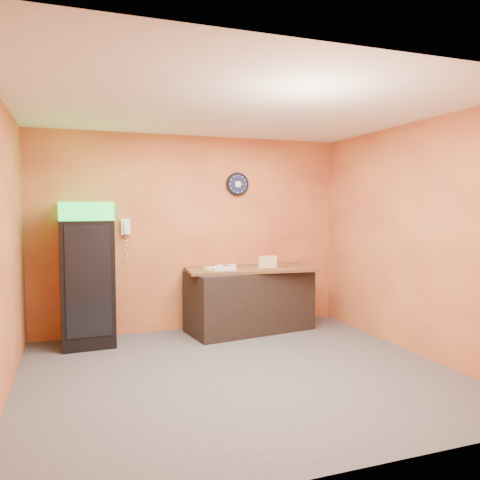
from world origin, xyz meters
name	(u,v)px	position (x,y,z in m)	size (l,w,h in m)	color
floor	(239,373)	(0.00, 0.00, 0.00)	(4.50, 4.50, 0.00)	#47474C
back_wall	(193,233)	(0.00, 2.00, 1.40)	(4.50, 0.02, 2.80)	orange
left_wall	(0,250)	(-2.25, 0.00, 1.40)	(0.02, 4.00, 2.80)	orange
right_wall	(414,238)	(2.25, 0.00, 1.40)	(0.02, 4.00, 2.80)	orange
ceiling	(239,108)	(0.00, 0.00, 2.80)	(4.50, 4.00, 0.02)	white
beverage_cooler	(87,276)	(-1.49, 1.61, 0.90)	(0.67, 0.68, 1.84)	black
prep_counter	(249,300)	(0.73, 1.61, 0.44)	(1.75, 0.78, 0.88)	black
wall_clock	(237,184)	(0.67, 1.97, 2.12)	(0.34, 0.06, 0.34)	black
wall_phone	(125,227)	(-0.96, 1.95, 1.51)	(0.12, 0.10, 0.22)	white
butcher_paper	(249,269)	(0.73, 1.61, 0.90)	(1.80, 0.82, 0.04)	brown
sub_roll_stack	(267,262)	(0.96, 1.50, 1.00)	(0.26, 0.09, 0.16)	beige
wrapped_sandwich_left	(215,268)	(0.19, 1.55, 0.94)	(0.29, 0.12, 0.04)	silver
wrapped_sandwich_mid	(224,269)	(0.29, 1.42, 0.94)	(0.30, 0.12, 0.04)	silver
wrapped_sandwich_right	(226,266)	(0.42, 1.74, 0.94)	(0.27, 0.10, 0.04)	silver
kitchen_tool	(225,266)	(0.37, 1.64, 0.95)	(0.06, 0.06, 0.06)	silver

